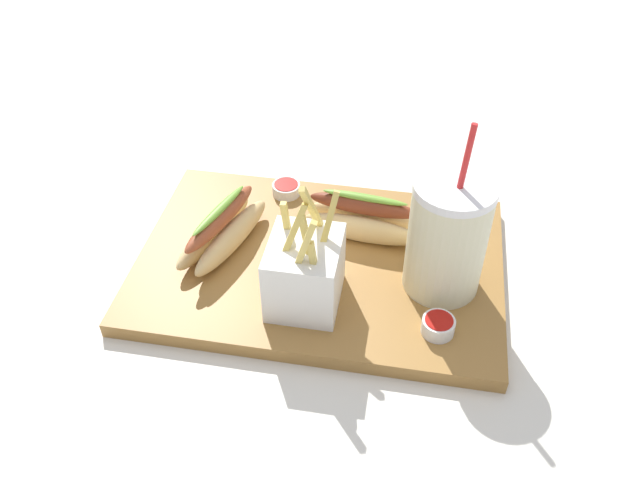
% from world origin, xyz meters
% --- Properties ---
extents(ground_plane, '(2.40, 2.40, 0.02)m').
position_xyz_m(ground_plane, '(0.00, 0.00, -0.01)').
color(ground_plane, silver).
extents(food_tray, '(0.46, 0.31, 0.02)m').
position_xyz_m(food_tray, '(0.00, 0.00, 0.01)').
color(food_tray, olive).
rests_on(food_tray, ground_plane).
extents(soda_cup, '(0.09, 0.09, 0.22)m').
position_xyz_m(soda_cup, '(0.15, -0.02, 0.10)').
color(soda_cup, beige).
rests_on(soda_cup, food_tray).
extents(fries_basket, '(0.08, 0.09, 0.16)m').
position_xyz_m(fries_basket, '(-0.00, -0.07, 0.07)').
color(fries_basket, white).
rests_on(fries_basket, food_tray).
extents(hot_dog_1, '(0.10, 0.17, 0.06)m').
position_xyz_m(hot_dog_1, '(-0.13, 0.00, 0.05)').
color(hot_dog_1, '#DBB775').
rests_on(hot_dog_1, food_tray).
extents(hot_dog_2, '(0.16, 0.07, 0.07)m').
position_xyz_m(hot_dog_2, '(0.05, 0.06, 0.05)').
color(hot_dog_2, '#DBB775').
rests_on(hot_dog_2, food_tray).
extents(ketchup_cup_1, '(0.04, 0.04, 0.02)m').
position_xyz_m(ketchup_cup_1, '(-0.07, 0.12, 0.03)').
color(ketchup_cup_1, white).
rests_on(ketchup_cup_1, food_tray).
extents(ketchup_cup_2, '(0.04, 0.04, 0.02)m').
position_xyz_m(ketchup_cup_2, '(0.16, 0.07, 0.03)').
color(ketchup_cup_2, white).
rests_on(ketchup_cup_2, food_tray).
extents(ketchup_cup_3, '(0.04, 0.04, 0.02)m').
position_xyz_m(ketchup_cup_3, '(0.15, -0.10, 0.03)').
color(ketchup_cup_3, white).
rests_on(ketchup_cup_3, food_tray).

